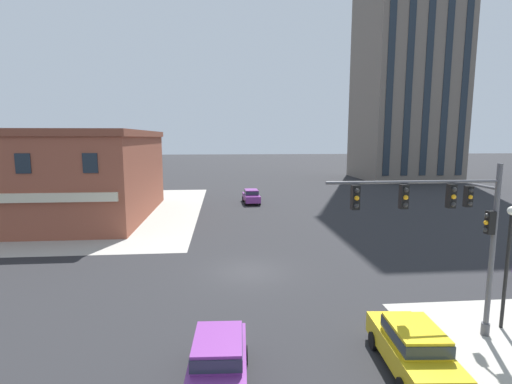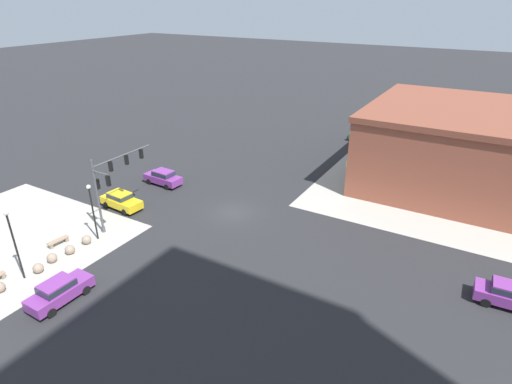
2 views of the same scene
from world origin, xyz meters
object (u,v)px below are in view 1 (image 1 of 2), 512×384
object	(u,v)px
car_main_northbound_near	(251,196)
car_main_southbound_near	(218,362)
traffic_signal_main	(455,223)
car_main_southbound_far	(413,346)
street_lamp_corner_near	(508,252)

from	to	relation	value
car_main_northbound_near	car_main_southbound_near	bearing A→B (deg)	-96.05
traffic_signal_main	car_main_southbound_far	distance (m)	5.04
street_lamp_corner_near	car_main_southbound_far	distance (m)	6.24
traffic_signal_main	car_main_southbound_near	distance (m)	10.17
traffic_signal_main	car_main_northbound_near	size ratio (longest dim) A/B	1.54
street_lamp_corner_near	car_main_southbound_near	size ratio (longest dim) A/B	1.15
traffic_signal_main	car_main_southbound_far	size ratio (longest dim) A/B	1.53
traffic_signal_main	car_main_northbound_near	world-z (taller)	traffic_signal_main
traffic_signal_main	car_main_southbound_far	xyz separation A→B (m)	(-2.63, -2.23, -3.67)
traffic_signal_main	car_main_southbound_far	bearing A→B (deg)	-139.68
traffic_signal_main	car_main_northbound_near	bearing A→B (deg)	100.01
street_lamp_corner_near	car_main_northbound_near	size ratio (longest dim) A/B	1.15
traffic_signal_main	car_main_northbound_near	distance (m)	32.06
street_lamp_corner_near	car_main_southbound_near	distance (m)	12.27
car_main_northbound_near	traffic_signal_main	bearing A→B (deg)	-79.99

